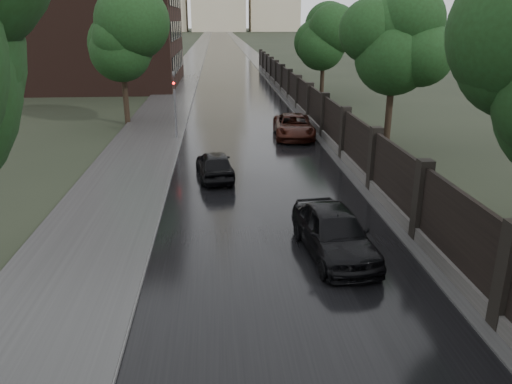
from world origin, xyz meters
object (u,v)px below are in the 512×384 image
object	(u,v)px
tree_left_far	(121,45)
car_right_far	(294,126)
traffic_light	(175,99)
car_right_near	(334,232)
tree_right_b	(394,57)
tree_right_c	(324,42)
hatchback_left	(215,165)

from	to	relation	value
tree_left_far	car_right_far	size ratio (longest dim) A/B	1.49
traffic_light	car_right_near	bearing A→B (deg)	-69.62
tree_right_b	tree_left_far	bearing A→B (deg)	152.70
tree_right_c	car_right_near	bearing A→B (deg)	-100.81
hatchback_left	car_right_near	world-z (taller)	car_right_near
hatchback_left	traffic_light	bearing A→B (deg)	-80.44
tree_right_b	tree_right_c	bearing A→B (deg)	90.00
tree_right_c	tree_left_far	bearing A→B (deg)	-147.17
tree_left_far	car_right_near	xyz separation A→B (m)	(9.60, -20.89, -4.48)
tree_right_c	car_right_far	bearing A→B (deg)	-107.67
traffic_light	car_right_far	world-z (taller)	traffic_light
hatchback_left	car_right_near	bearing A→B (deg)	107.46
tree_right_c	car_right_near	size ratio (longest dim) A/B	1.58
tree_right_b	car_right_far	xyz separation A→B (m)	(-4.75, 3.09, -4.26)
car_right_near	traffic_light	bearing A→B (deg)	104.23
tree_right_b	car_right_near	world-z (taller)	tree_right_b
hatchback_left	car_right_far	world-z (taller)	car_right_far
tree_left_far	car_right_far	xyz separation A→B (m)	(10.75, -4.91, -4.55)
tree_right_b	hatchback_left	distance (m)	11.51
tree_right_c	car_right_near	world-z (taller)	tree_right_c
traffic_light	car_right_far	size ratio (longest dim) A/B	0.81
tree_right_b	traffic_light	xyz separation A→B (m)	(-11.80, 2.99, -2.55)
tree_right_b	hatchback_left	xyz separation A→B (m)	(-9.51, -4.83, -4.31)
traffic_light	hatchback_left	xyz separation A→B (m)	(2.29, -7.83, -1.76)
tree_left_far	tree_right_b	xyz separation A→B (m)	(15.50, -8.00, -0.29)
traffic_light	hatchback_left	bearing A→B (deg)	-73.73
tree_right_c	traffic_light	size ratio (longest dim) A/B	1.75
tree_right_c	car_right_near	xyz separation A→B (m)	(-5.90, -30.89, -4.19)
tree_right_c	traffic_light	bearing A→B (deg)	-128.18
tree_left_far	traffic_light	bearing A→B (deg)	-53.53
tree_left_far	tree_right_b	size ratio (longest dim) A/B	1.05
tree_right_b	car_right_near	size ratio (longest dim) A/B	1.58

